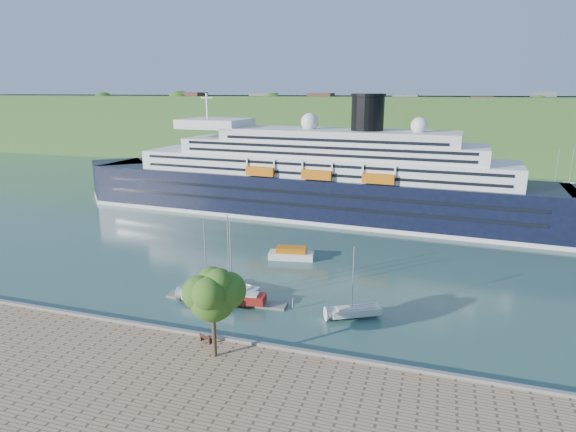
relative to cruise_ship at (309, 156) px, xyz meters
The scene contains 12 objects.
ground 57.93m from the cruise_ship, 86.82° to the right, with size 400.00×400.00×0.00m, color #32594F.
far_hillside 88.66m from the cruise_ship, 87.97° to the left, with size 400.00×50.00×24.00m, color #375722.
quay_coping 57.88m from the cruise_ship, 86.83° to the right, with size 220.00×0.50×0.30m, color slate.
cruise_ship is the anchor object (origin of this frame).
park_bench 58.89m from the cruise_ship, 85.43° to the right, with size 1.49×0.61×0.96m, color #462214, non-canonical shape.
promenade_tree 60.58m from the cruise_ship, 83.65° to the right, with size 6.02×6.02×9.97m, color #2B5516, non-canonical shape.
floating_pontoon 47.76m from the cruise_ship, 88.20° to the right, with size 15.97×1.95×0.35m, color gray, non-canonical shape.
sailboat_white_near 48.11m from the cruise_ship, 89.82° to the right, with size 8.16×2.27×10.54m, color silver, non-canonical shape.
sailboat_red 47.45m from the cruise_ship, 86.05° to the right, with size 8.13×2.26×10.50m, color maroon, non-canonical shape.
sailboat_white_far 49.83m from the cruise_ship, 68.37° to the right, with size 6.60×1.83×8.53m, color silver, non-canonical shape.
tender_launch 30.95m from the cruise_ship, 80.47° to the right, with size 7.20×2.46×1.99m, color #CB640B, non-canonical shape.
sailboat_extra 44.77m from the cruise_ship, 87.90° to the right, with size 8.07×2.24×10.43m, color silver, non-canonical shape.
Camera 1 is at (23.03, -41.43, 26.25)m, focal length 30.00 mm.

